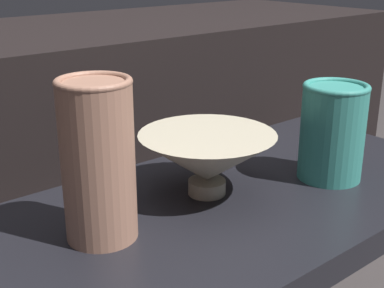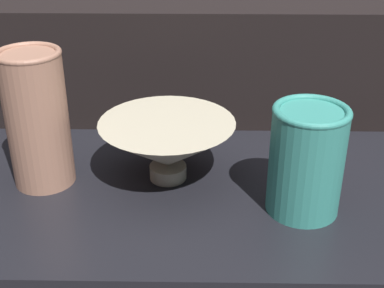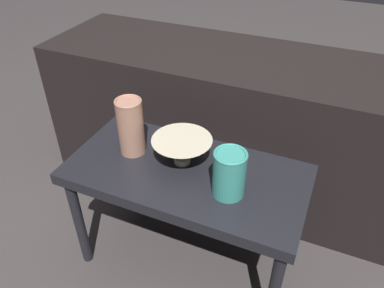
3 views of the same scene
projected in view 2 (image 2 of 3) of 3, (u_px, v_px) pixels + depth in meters
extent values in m
cube|color=black|center=(187.00, 201.00, 0.78)|extent=(0.78, 0.39, 0.04)
cylinder|color=black|center=(5.00, 251.00, 1.03)|extent=(0.04, 0.04, 0.41)
cylinder|color=black|center=(375.00, 255.00, 1.02)|extent=(0.04, 0.04, 0.41)
cube|color=black|center=(193.00, 120.00, 1.29)|extent=(1.63, 0.50, 0.64)
cylinder|color=#B2A88E|center=(168.00, 172.00, 0.79)|extent=(0.05, 0.05, 0.02)
cone|color=#B2A88E|center=(167.00, 144.00, 0.77)|extent=(0.20, 0.20, 0.07)
cylinder|color=#996B56|center=(37.00, 121.00, 0.75)|extent=(0.09, 0.09, 0.20)
torus|color=#996B56|center=(27.00, 54.00, 0.70)|extent=(0.09, 0.09, 0.01)
cylinder|color=teal|center=(306.00, 162.00, 0.69)|extent=(0.10, 0.10, 0.14)
torus|color=teal|center=(312.00, 111.00, 0.66)|extent=(0.10, 0.10, 0.01)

